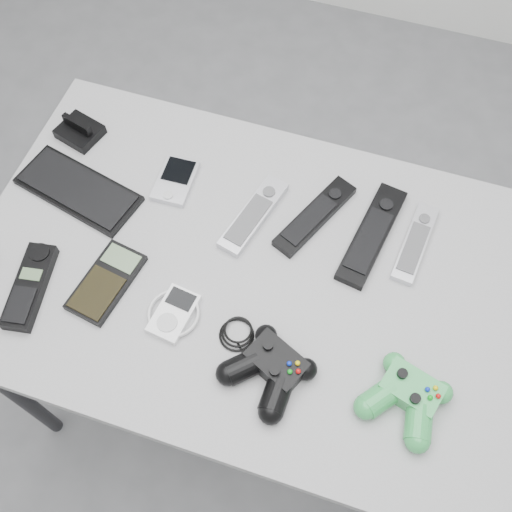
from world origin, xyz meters
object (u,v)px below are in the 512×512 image
(remote_silver_b, at_px, (415,242))
(controller_green, at_px, (407,396))
(desk, at_px, (250,285))
(remote_black_a, at_px, (315,216))
(pda_keyboard, at_px, (78,189))
(calculator, at_px, (106,282))
(cordless_handset, at_px, (30,286))
(remote_silver_a, at_px, (254,215))
(remote_black_b, at_px, (372,234))
(pda, at_px, (175,181))
(controller_black, at_px, (271,368))
(mp3_player, at_px, (174,313))

(remote_silver_b, bearing_deg, controller_green, -75.82)
(desk, xyz_separation_m, remote_black_a, (0.09, 0.16, 0.08))
(pda_keyboard, xyz_separation_m, calculator, (0.15, -0.18, 0.00))
(cordless_handset, bearing_deg, remote_silver_a, 29.53)
(cordless_handset, bearing_deg, pda_keyboard, 84.14)
(remote_black_b, distance_m, calculator, 0.53)
(pda, distance_m, remote_silver_b, 0.51)
(remote_black_b, relative_size, cordless_handset, 1.38)
(remote_silver_a, distance_m, cordless_handset, 0.46)
(pda_keyboard, distance_m, pda, 0.20)
(calculator, height_order, controller_black, controller_black)
(remote_silver_a, bearing_deg, remote_silver_b, 20.82)
(cordless_handset, xyz_separation_m, calculator, (0.13, 0.06, -0.01))
(remote_black_b, height_order, controller_green, controller_green)
(pda_keyboard, relative_size, cordless_handset, 1.49)
(remote_black_b, relative_size, mp3_player, 2.32)
(mp3_player, bearing_deg, pda_keyboard, 153.10)
(remote_silver_a, relative_size, calculator, 1.20)
(desk, height_order, mp3_player, mp3_player)
(controller_black, distance_m, controller_green, 0.24)
(remote_silver_a, relative_size, cordless_handset, 1.12)
(remote_silver_a, height_order, controller_black, controller_black)
(cordless_handset, height_order, controller_green, controller_green)
(pda, bearing_deg, pda_keyboard, -158.10)
(mp3_player, relative_size, controller_green, 0.70)
(pda_keyboard, bearing_deg, calculator, -37.18)
(remote_black_b, xyz_separation_m, cordless_handset, (-0.60, -0.32, 0.00))
(pda, bearing_deg, controller_green, -31.34)
(remote_silver_a, xyz_separation_m, cordless_handset, (-0.36, -0.29, 0.00))
(desk, relative_size, controller_green, 7.33)
(remote_silver_a, bearing_deg, desk, -61.29)
(remote_silver_a, distance_m, remote_black_b, 0.24)
(desk, relative_size, calculator, 6.71)
(cordless_handset, bearing_deg, controller_green, -8.57)
(remote_silver_b, bearing_deg, mp3_player, -137.56)
(mp3_player, bearing_deg, controller_black, -6.30)
(pda, relative_size, controller_green, 0.76)
(pda_keyboard, distance_m, remote_black_b, 0.62)
(calculator, bearing_deg, pda_keyboard, 139.01)
(pda_keyboard, xyz_separation_m, remote_silver_a, (0.37, 0.05, 0.00))
(remote_silver_a, relative_size, controller_green, 1.31)
(remote_silver_b, distance_m, cordless_handset, 0.76)
(cordless_handset, distance_m, calculator, 0.14)
(pda_keyboard, bearing_deg, pda, 37.56)
(remote_silver_b, height_order, cordless_handset, cordless_handset)
(remote_black_a, relative_size, mp3_player, 2.03)
(remote_silver_a, xyz_separation_m, controller_green, (0.37, -0.28, 0.01))
(cordless_handset, distance_m, controller_green, 0.73)
(desk, distance_m, remote_silver_b, 0.34)
(mp3_player, bearing_deg, remote_black_b, 49.04)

